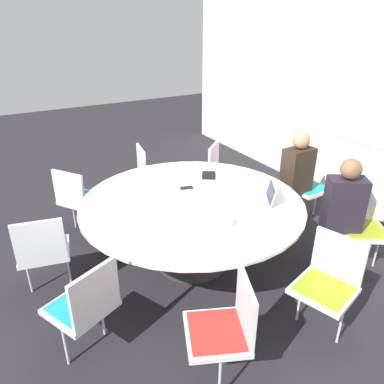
# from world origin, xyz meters

# --- Properties ---
(ground_plane) EXTENTS (16.00, 16.00, 0.00)m
(ground_plane) POSITION_xyz_m (0.00, 0.00, 0.00)
(ground_plane) COLOR black
(wall_back) EXTENTS (8.00, 0.07, 2.70)m
(wall_back) POSITION_xyz_m (0.00, 2.56, 1.35)
(wall_back) COLOR silver
(wall_back) RESTS_ON ground_plane
(conference_table) EXTENTS (2.21, 2.21, 0.72)m
(conference_table) POSITION_xyz_m (0.00, 0.00, 0.62)
(conference_table) COLOR #333333
(conference_table) RESTS_ON ground_plane
(chair_0) EXTENTS (0.59, 0.60, 0.84)m
(chair_0) POSITION_xyz_m (0.87, 1.50, 0.50)
(chair_0) COLOR silver
(chair_0) RESTS_ON ground_plane
(chair_1) EXTENTS (0.44, 0.46, 0.84)m
(chair_1) POSITION_xyz_m (-0.16, 1.72, 0.50)
(chair_1) COLOR silver
(chair_1) RESTS_ON ground_plane
(chair_2) EXTENTS (0.61, 0.61, 0.84)m
(chair_2) POSITION_xyz_m (-0.99, 1.03, 0.50)
(chair_2) COLOR silver
(chair_2) RESTS_ON ground_plane
(chair_3) EXTENTS (0.51, 0.49, 0.84)m
(chair_3) POSITION_xyz_m (-1.42, 0.18, 0.50)
(chair_3) COLOR silver
(chair_3) RESTS_ON ground_plane
(chair_4) EXTENTS (0.60, 0.60, 0.84)m
(chair_4) POSITION_xyz_m (-1.14, -0.87, 0.50)
(chair_4) COLOR silver
(chair_4) RESTS_ON ground_plane
(chair_5) EXTENTS (0.50, 0.52, 0.84)m
(chair_5) POSITION_xyz_m (-0.23, -1.41, 0.50)
(chair_5) COLOR silver
(chair_5) RESTS_ON ground_plane
(chair_6) EXTENTS (0.57, 0.58, 0.84)m
(chair_6) POSITION_xyz_m (0.66, -1.27, 0.50)
(chair_6) COLOR silver
(chair_6) RESTS_ON ground_plane
(chair_7) EXTENTS (0.57, 0.56, 0.84)m
(chair_7) POSITION_xyz_m (1.34, -0.50, 0.50)
(chair_7) COLOR silver
(chair_7) RESTS_ON ground_plane
(chair_8) EXTENTS (0.54, 0.53, 0.84)m
(chair_8) POSITION_xyz_m (1.35, 0.49, 0.50)
(chair_8) COLOR silver
(chair_8) RESTS_ON ground_plane
(person_0) EXTENTS (0.38, 0.42, 1.19)m
(person_0) POSITION_xyz_m (0.81, 1.25, 0.70)
(person_0) COLOR #231E28
(person_0) RESTS_ON ground_plane
(person_1) EXTENTS (0.27, 0.37, 1.19)m
(person_1) POSITION_xyz_m (-0.07, 1.49, 0.70)
(person_1) COLOR #2D2319
(person_1) RESTS_ON ground_plane
(laptop) EXTENTS (0.39, 0.36, 0.21)m
(laptop) POSITION_xyz_m (0.38, 0.60, 0.78)
(laptop) COLOR silver
(laptop) RESTS_ON conference_table
(spiral_notebook) EXTENTS (0.26, 0.24, 0.02)m
(spiral_notebook) POSITION_xyz_m (-0.46, 0.48, 0.73)
(spiral_notebook) COLOR black
(spiral_notebook) RESTS_ON conference_table
(coffee_cup) EXTENTS (0.07, 0.07, 0.10)m
(coffee_cup) POSITION_xyz_m (0.58, 0.04, 0.77)
(coffee_cup) COLOR white
(coffee_cup) RESTS_ON conference_table
(cell_phone) EXTENTS (0.10, 0.15, 0.01)m
(cell_phone) POSITION_xyz_m (-0.29, 0.10, 0.73)
(cell_phone) COLOR black
(cell_phone) RESTS_ON conference_table
(handbag) EXTENTS (0.36, 0.16, 0.28)m
(handbag) POSITION_xyz_m (-1.59, -0.27, 0.14)
(handbag) COLOR #513319
(handbag) RESTS_ON ground_plane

